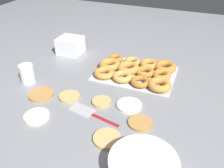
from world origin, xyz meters
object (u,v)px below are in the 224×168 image
at_px(donut_tray, 136,71).
at_px(batter_bowl, 143,167).
at_px(pancake_4, 37,116).
at_px(spatula, 87,112).
at_px(pancake_1, 107,139).
at_px(pancake_6, 41,94).
at_px(pancake_3, 140,123).
at_px(pancake_5, 129,105).
at_px(container_stack, 70,45).
at_px(paper_cup, 27,74).
at_px(pancake_0, 101,102).
at_px(pancake_2, 69,96).

xyz_separation_m(donut_tray, batter_bowl, (-0.19, 0.57, 0.01)).
distance_m(pancake_4, spatula, 0.20).
height_order(pancake_1, donut_tray, donut_tray).
distance_m(pancake_4, pancake_6, 0.15).
height_order(pancake_1, pancake_3, pancake_1).
relative_size(pancake_4, spatula, 0.43).
xyz_separation_m(pancake_5, spatula, (0.15, 0.10, -0.00)).
height_order(pancake_3, container_stack, container_stack).
relative_size(pancake_5, spatula, 0.46).
relative_size(paper_cup, spatula, 0.39).
relative_size(pancake_0, pancake_1, 0.82).
bearing_deg(pancake_5, spatula, 34.03).
height_order(batter_bowl, spatula, batter_bowl).
distance_m(pancake_2, spatula, 0.13).
relative_size(pancake_6, batter_bowl, 0.53).
bearing_deg(container_stack, pancake_4, 106.63).
relative_size(pancake_1, pancake_6, 0.90).
bearing_deg(pancake_2, pancake_5, -171.90).
distance_m(pancake_0, spatula, 0.09).
bearing_deg(pancake_2, pancake_4, 72.14).
relative_size(pancake_1, pancake_5, 0.94).
relative_size(pancake_2, container_stack, 0.68).
bearing_deg(batter_bowl, pancake_6, -23.53).
bearing_deg(pancake_4, pancake_0, -137.84).
xyz_separation_m(pancake_0, donut_tray, (-0.07, -0.29, 0.01)).
bearing_deg(pancake_3, pancake_6, -1.98).
bearing_deg(pancake_2, container_stack, -61.16).
xyz_separation_m(pancake_6, spatula, (-0.24, 0.03, -0.00)).
bearing_deg(paper_cup, pancake_5, 179.65).
bearing_deg(pancake_4, batter_bowl, 167.62).
relative_size(pancake_0, paper_cup, 0.90).
bearing_deg(batter_bowl, pancake_4, -12.38).
distance_m(donut_tray, batter_bowl, 0.60).
relative_size(pancake_0, pancake_2, 0.90).
bearing_deg(spatula, pancake_3, -164.82).
xyz_separation_m(pancake_4, donut_tray, (-0.27, -0.47, 0.01)).
xyz_separation_m(pancake_1, pancake_6, (0.38, -0.14, 0.00)).
xyz_separation_m(pancake_5, pancake_6, (0.39, 0.07, 0.00)).
xyz_separation_m(pancake_0, pancake_4, (0.20, 0.18, 0.00)).
xyz_separation_m(pancake_1, donut_tray, (0.04, -0.48, 0.01)).
distance_m(pancake_6, batter_bowl, 0.58).
height_order(donut_tray, spatula, donut_tray).
distance_m(pancake_3, paper_cup, 0.60).
bearing_deg(pancake_6, pancake_5, -169.75).
bearing_deg(pancake_0, spatula, 69.29).
height_order(pancake_3, pancake_6, pancake_6).
xyz_separation_m(pancake_1, spatula, (0.13, -0.11, -0.00)).
bearing_deg(pancake_5, pancake_4, 32.34).
relative_size(pancake_2, pancake_5, 0.86).
distance_m(pancake_0, container_stack, 0.53).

